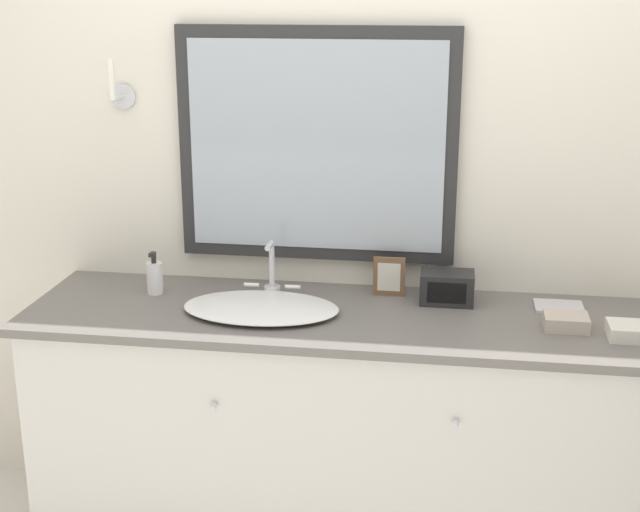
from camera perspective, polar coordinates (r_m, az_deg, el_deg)
name	(u,v)px	position (r m, az deg, el deg)	size (l,w,h in m)	color
wall_back	(356,185)	(3.23, 2.33, 4.53)	(8.00, 0.18, 2.55)	silver
vanity_counter	(344,434)	(3.20, 1.53, -11.32)	(2.18, 0.62, 0.91)	beige
sink_basin	(261,306)	(3.03, -3.77, -3.24)	(0.53, 0.39, 0.20)	white
soap_bottle	(155,277)	(3.24, -10.54, -1.33)	(0.06, 0.06, 0.16)	white
appliance_box	(447,288)	(3.13, 8.13, -2.02)	(0.19, 0.12, 0.11)	black
picture_frame	(389,277)	(3.17, 4.44, -1.33)	(0.11, 0.01, 0.14)	brown
hand_towel_near_sink	(638,332)	(2.97, 19.67, -4.59)	(0.18, 0.12, 0.05)	silver
hand_towel_far_corner	(566,322)	(2.98, 15.47, -4.09)	(0.14, 0.11, 0.05)	#B7A899
metal_tray	(559,307)	(3.17, 15.04, -3.15)	(0.16, 0.13, 0.01)	silver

